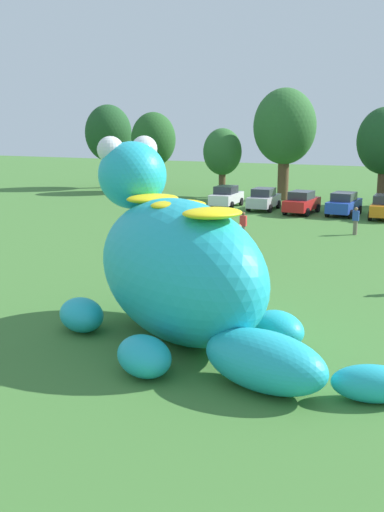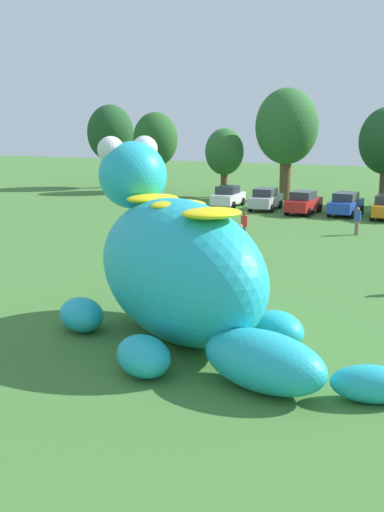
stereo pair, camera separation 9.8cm
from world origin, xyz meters
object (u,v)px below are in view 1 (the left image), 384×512
at_px(car_silver, 264,199).
at_px(spectator_wandering, 356,221).
at_px(giant_inflatable_creature, 180,268).
at_px(spectator_mid_field, 243,226).
at_px(car_red, 302,202).
at_px(car_blue, 344,204).
at_px(car_white, 226,196).
at_px(spectator_by_cars, 239,241).

distance_m(car_silver, spectator_wandering, 11.71).
xyz_separation_m(giant_inflatable_creature, spectator_mid_field, (-3.89, 16.46, -1.48)).
relative_size(car_silver, spectator_mid_field, 2.43).
height_order(car_red, spectator_wandering, car_red).
relative_size(car_blue, spectator_wandering, 2.46).
bearing_deg(car_white, spectator_by_cars, -66.27).
bearing_deg(spectator_wandering, giant_inflatable_creature, -94.61).
xyz_separation_m(car_white, car_blue, (9.61, -0.63, 0.00)).
bearing_deg(car_silver, car_blue, -2.49).
distance_m(car_silver, spectator_by_cars, 17.53).
xyz_separation_m(car_white, spectator_mid_field, (6.27, -13.09, -0.01)).
xyz_separation_m(car_red, spectator_mid_field, (-0.27, -11.99, -0.01)).
bearing_deg(car_red, giant_inflatable_creature, -82.76).
distance_m(car_silver, car_blue, 6.31).
bearing_deg(spectator_mid_field, spectator_wandering, 40.28).
bearing_deg(car_blue, car_red, -171.39).
height_order(car_silver, spectator_mid_field, car_silver).
xyz_separation_m(car_silver, spectator_by_cars, (4.32, -16.99, -0.01)).
distance_m(giant_inflatable_creature, car_white, 31.28).
height_order(car_red, spectator_by_cars, car_red).
bearing_deg(giant_inflatable_creature, car_red, 97.24).
xyz_separation_m(spectator_by_cars, spectator_wandering, (4.24, 9.00, 0.00)).
xyz_separation_m(car_red, spectator_by_cars, (1.09, -16.25, -0.01)).
height_order(spectator_mid_field, spectator_wandering, same).
distance_m(car_red, car_blue, 3.10).
relative_size(car_silver, car_red, 0.99).
relative_size(giant_inflatable_creature, car_red, 2.89).
bearing_deg(giant_inflatable_creature, spectator_wandering, 85.39).
relative_size(car_white, car_red, 0.99).
bearing_deg(car_silver, spectator_mid_field, -76.90).
bearing_deg(spectator_mid_field, giant_inflatable_creature, -76.71).
height_order(car_white, car_red, same).
height_order(car_white, spectator_by_cars, car_white).
bearing_deg(car_blue, giant_inflatable_creature, -88.92).
height_order(spectator_by_cars, spectator_wandering, same).
bearing_deg(giant_inflatable_creature, car_silver, 103.20).
xyz_separation_m(car_red, spectator_wandering, (5.33, -7.25, -0.01)).
xyz_separation_m(car_blue, spectator_by_cars, (-1.98, -16.72, -0.01)).
bearing_deg(car_white, car_blue, -3.77).
bearing_deg(car_red, car_white, 170.48).
bearing_deg(car_red, car_silver, 167.13).
bearing_deg(car_blue, spectator_by_cars, -96.76).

